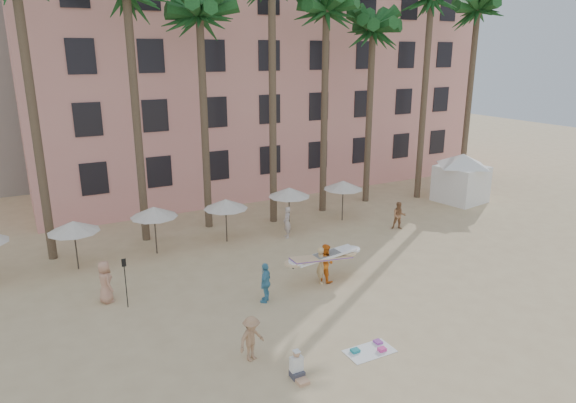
{
  "coord_description": "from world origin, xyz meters",
  "views": [
    {
      "loc": [
        -10.94,
        -13.46,
        10.48
      ],
      "look_at": [
        -0.51,
        6.0,
        4.0
      ],
      "focal_mm": 32.0,
      "sensor_mm": 36.0,
      "label": 1
    }
  ],
  "objects_px": {
    "cabana": "(462,174)",
    "carrier_yellow": "(321,263)",
    "pink_hotel": "(254,83)",
    "carrier_white": "(325,261)"
  },
  "relations": [
    {
      "from": "pink_hotel",
      "to": "carrier_white",
      "type": "relative_size",
      "value": 11.05
    },
    {
      "from": "cabana",
      "to": "carrier_yellow",
      "type": "distance_m",
      "value": 17.49
    },
    {
      "from": "carrier_yellow",
      "to": "carrier_white",
      "type": "xyz_separation_m",
      "value": [
        0.25,
        0.06,
        -0.02
      ]
    },
    {
      "from": "cabana",
      "to": "carrier_yellow",
      "type": "relative_size",
      "value": 1.71
    },
    {
      "from": "carrier_white",
      "to": "pink_hotel",
      "type": "bearing_deg",
      "value": 74.16
    },
    {
      "from": "carrier_white",
      "to": "cabana",
      "type": "bearing_deg",
      "value": 23.28
    },
    {
      "from": "carrier_yellow",
      "to": "carrier_white",
      "type": "height_order",
      "value": "carrier_white"
    },
    {
      "from": "carrier_yellow",
      "to": "pink_hotel",
      "type": "bearing_deg",
      "value": 73.56
    },
    {
      "from": "pink_hotel",
      "to": "carrier_yellow",
      "type": "height_order",
      "value": "pink_hotel"
    },
    {
      "from": "cabana",
      "to": "carrier_yellow",
      "type": "xyz_separation_m",
      "value": [
        -16.05,
        -6.86,
        -1.07
      ]
    }
  ]
}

